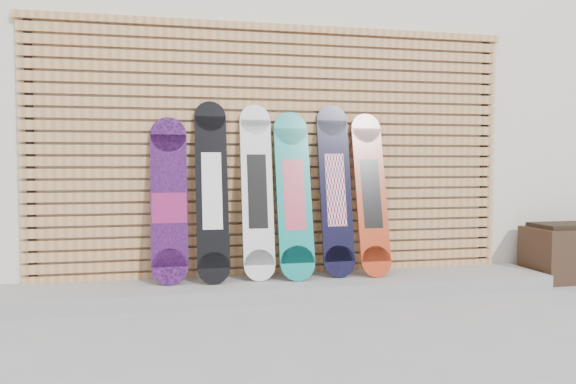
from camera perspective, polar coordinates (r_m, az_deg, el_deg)
The scene contains 10 objects.
ground at distance 4.16m, azimuth 3.70°, elevation -12.29°, with size 80.00×80.00×0.00m, color gray.
building at distance 7.57m, azimuth -0.02°, elevation 8.33°, with size 12.00×5.00×3.60m, color silver.
concrete_step at distance 4.75m, azimuth -0.37°, elevation -9.60°, with size 4.60×0.70×0.12m, color gray.
slat_wall at distance 4.92m, azimuth -1.08°, elevation 4.29°, with size 4.26×0.08×2.29m.
snowboard_0 at distance 4.66m, azimuth -11.99°, elevation -0.89°, with size 0.29×0.30×1.36m.
snowboard_1 at distance 4.65m, azimuth -7.74°, elevation 0.12°, with size 0.26×0.35×1.50m.
snowboard_2 at distance 4.72m, azimuth -3.15°, elevation 0.07°, with size 0.26×0.30×1.48m.
snowboard_3 at distance 4.75m, azimuth 0.60°, elevation -0.26°, with size 0.30×0.37×1.42m.
snowboard_4 at distance 4.87m, azimuth 4.84°, elevation 0.21°, with size 0.28×0.31×1.49m.
snowboard_5 at distance 4.95m, azimuth 8.42°, elevation -0.17°, with size 0.27×0.37×1.42m.
Camera 1 is at (-1.12, -3.86, 1.10)m, focal length 35.00 mm.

